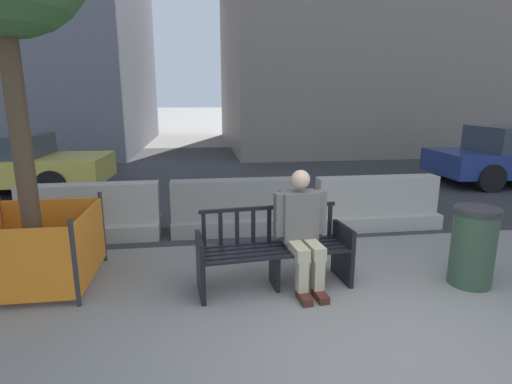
{
  "coord_description": "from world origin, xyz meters",
  "views": [
    {
      "loc": [
        -1.51,
        -2.81,
        2.06
      ],
      "look_at": [
        -0.73,
        2.76,
        0.75
      ],
      "focal_mm": 28.0,
      "sensor_mm": 36.0,
      "label": 1
    }
  ],
  "objects_px": {
    "jersey_barrier_right": "(376,206)",
    "construction_fence": "(35,246)",
    "jersey_barrier_left": "(92,216)",
    "seated_person": "(302,227)",
    "street_bench": "(274,253)",
    "trash_bin": "(473,246)",
    "jersey_barrier_centre": "(236,211)"
  },
  "relations": [
    {
      "from": "jersey_barrier_centre",
      "to": "jersey_barrier_left",
      "type": "xyz_separation_m",
      "value": [
        -2.18,
        -0.03,
        0.0
      ]
    },
    {
      "from": "jersey_barrier_left",
      "to": "trash_bin",
      "type": "xyz_separation_m",
      "value": [
        4.65,
        -2.21,
        0.11
      ]
    },
    {
      "from": "street_bench",
      "to": "jersey_barrier_right",
      "type": "distance_m",
      "value": 2.8
    },
    {
      "from": "street_bench",
      "to": "seated_person",
      "type": "bearing_deg",
      "value": -5.16
    },
    {
      "from": "jersey_barrier_right",
      "to": "trash_bin",
      "type": "distance_m",
      "value": 2.17
    },
    {
      "from": "seated_person",
      "to": "jersey_barrier_left",
      "type": "distance_m",
      "value": 3.39
    },
    {
      "from": "jersey_barrier_right",
      "to": "jersey_barrier_centre",
      "type": "bearing_deg",
      "value": 178.19
    },
    {
      "from": "seated_person",
      "to": "jersey_barrier_centre",
      "type": "relative_size",
      "value": 0.66
    },
    {
      "from": "jersey_barrier_left",
      "to": "jersey_barrier_centre",
      "type": "bearing_deg",
      "value": 0.67
    },
    {
      "from": "jersey_barrier_centre",
      "to": "construction_fence",
      "type": "distance_m",
      "value": 2.86
    },
    {
      "from": "jersey_barrier_centre",
      "to": "trash_bin",
      "type": "height_order",
      "value": "trash_bin"
    },
    {
      "from": "street_bench",
      "to": "jersey_barrier_left",
      "type": "distance_m",
      "value": 3.12
    },
    {
      "from": "seated_person",
      "to": "trash_bin",
      "type": "height_order",
      "value": "seated_person"
    },
    {
      "from": "street_bench",
      "to": "seated_person",
      "type": "height_order",
      "value": "seated_person"
    },
    {
      "from": "jersey_barrier_left",
      "to": "jersey_barrier_right",
      "type": "xyz_separation_m",
      "value": [
        4.49,
        -0.05,
        0.0
      ]
    },
    {
      "from": "seated_person",
      "to": "jersey_barrier_left",
      "type": "xyz_separation_m",
      "value": [
        -2.73,
        1.98,
        -0.35
      ]
    },
    {
      "from": "street_bench",
      "to": "jersey_barrier_left",
      "type": "relative_size",
      "value": 0.86
    },
    {
      "from": "trash_bin",
      "to": "jersey_barrier_left",
      "type": "bearing_deg",
      "value": 154.59
    },
    {
      "from": "jersey_barrier_right",
      "to": "trash_bin",
      "type": "relative_size",
      "value": 2.22
    },
    {
      "from": "jersey_barrier_centre",
      "to": "construction_fence",
      "type": "relative_size",
      "value": 1.62
    },
    {
      "from": "jersey_barrier_left",
      "to": "jersey_barrier_right",
      "type": "height_order",
      "value": "same"
    },
    {
      "from": "jersey_barrier_centre",
      "to": "trash_bin",
      "type": "xyz_separation_m",
      "value": [
        2.47,
        -2.23,
        0.11
      ]
    },
    {
      "from": "jersey_barrier_left",
      "to": "construction_fence",
      "type": "xyz_separation_m",
      "value": [
        -0.22,
        -1.53,
        0.12
      ]
    },
    {
      "from": "construction_fence",
      "to": "trash_bin",
      "type": "xyz_separation_m",
      "value": [
        4.87,
        -0.68,
        -0.01
      ]
    },
    {
      "from": "jersey_barrier_left",
      "to": "construction_fence",
      "type": "relative_size",
      "value": 1.63
    },
    {
      "from": "jersey_barrier_right",
      "to": "construction_fence",
      "type": "height_order",
      "value": "construction_fence"
    },
    {
      "from": "seated_person",
      "to": "construction_fence",
      "type": "distance_m",
      "value": 2.99
    },
    {
      "from": "trash_bin",
      "to": "jersey_barrier_right",
      "type": "bearing_deg",
      "value": 94.35
    },
    {
      "from": "seated_person",
      "to": "jersey_barrier_left",
      "type": "height_order",
      "value": "seated_person"
    },
    {
      "from": "jersey_barrier_right",
      "to": "trash_bin",
      "type": "height_order",
      "value": "trash_bin"
    },
    {
      "from": "jersey_barrier_left",
      "to": "trash_bin",
      "type": "height_order",
      "value": "trash_bin"
    },
    {
      "from": "jersey_barrier_right",
      "to": "seated_person",
      "type": "bearing_deg",
      "value": -132.24
    }
  ]
}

